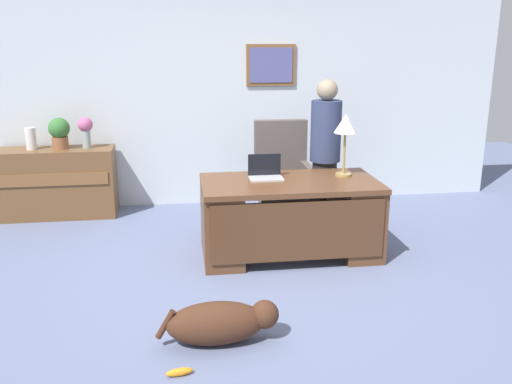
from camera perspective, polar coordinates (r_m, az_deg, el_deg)
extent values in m
plane|color=slate|center=(4.76, -0.26, -9.74)|extent=(12.00, 12.00, 0.00)
cube|color=silver|center=(6.92, -3.23, 9.91)|extent=(7.00, 0.12, 2.70)
cube|color=brown|center=(6.89, 1.56, 13.02)|extent=(0.61, 0.03, 0.50)
cube|color=#52548B|center=(6.87, 1.59, 13.01)|extent=(0.53, 0.01, 0.42)
cube|color=brown|center=(5.22, 3.54, 0.90)|extent=(1.67, 0.89, 0.05)
cube|color=brown|center=(5.24, -3.59, -3.26)|extent=(0.36, 0.83, 0.69)
cube|color=brown|center=(5.49, 10.22, -2.60)|extent=(0.36, 0.83, 0.69)
cube|color=#4E2F1C|center=(4.93, 4.43, -4.08)|extent=(1.57, 0.04, 0.55)
cube|color=brown|center=(6.86, -19.85, 0.92)|extent=(1.32, 0.48, 0.81)
cube|color=brown|center=(6.61, -20.34, 1.19)|extent=(1.22, 0.02, 0.14)
cube|color=#564C47|center=(6.21, 2.90, 0.03)|extent=(0.60, 0.58, 0.18)
cylinder|color=black|center=(6.28, 2.88, -1.99)|extent=(0.10, 0.10, 0.28)
cylinder|color=black|center=(6.31, 2.86, -2.98)|extent=(0.52, 0.52, 0.05)
cube|color=#564C47|center=(6.34, 2.55, 4.39)|extent=(0.60, 0.12, 0.69)
cube|color=#564C47|center=(6.12, 0.54, 1.75)|extent=(0.08, 0.50, 0.22)
cube|color=#564C47|center=(6.21, 5.29, 1.90)|extent=(0.08, 0.50, 0.22)
cylinder|color=#262323|center=(5.98, 7.02, -0.45)|extent=(0.26, 0.26, 0.79)
cylinder|color=navy|center=(5.83, 7.25, 6.28)|extent=(0.32, 0.32, 0.64)
sphere|color=gray|center=(5.77, 7.40, 10.46)|extent=(0.22, 0.22, 0.22)
ellipsoid|color=#472819|center=(3.90, -4.19, -13.41)|extent=(0.69, 0.31, 0.30)
sphere|color=#472819|center=(3.91, 0.91, -12.56)|extent=(0.20, 0.20, 0.20)
cylinder|color=#472819|center=(3.88, -9.36, -13.38)|extent=(0.15, 0.05, 0.21)
cube|color=#B2B5BA|center=(5.27, 1.04, 1.42)|extent=(0.32, 0.22, 0.01)
cube|color=black|center=(5.34, 0.87, 2.87)|extent=(0.32, 0.01, 0.21)
cylinder|color=#9E8447|center=(5.46, 9.04, 1.80)|extent=(0.16, 0.16, 0.02)
cylinder|color=#9E8447|center=(5.42, 9.13, 3.98)|extent=(0.02, 0.02, 0.40)
cone|color=silver|center=(5.37, 9.27, 7.01)|extent=(0.22, 0.22, 0.18)
cylinder|color=#92A6A1|center=(6.69, -17.16, 5.25)|extent=(0.10, 0.10, 0.21)
sphere|color=#C05C8A|center=(6.67, -17.28, 6.71)|extent=(0.17, 0.17, 0.17)
cylinder|color=silver|center=(6.81, -22.30, 5.14)|extent=(0.12, 0.12, 0.25)
cylinder|color=brown|center=(6.75, -19.61, 4.83)|extent=(0.18, 0.18, 0.14)
sphere|color=#377233|center=(6.72, -19.74, 6.25)|extent=(0.24, 0.24, 0.24)
ellipsoid|color=orange|center=(3.65, -7.94, -17.99)|extent=(0.18, 0.08, 0.05)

